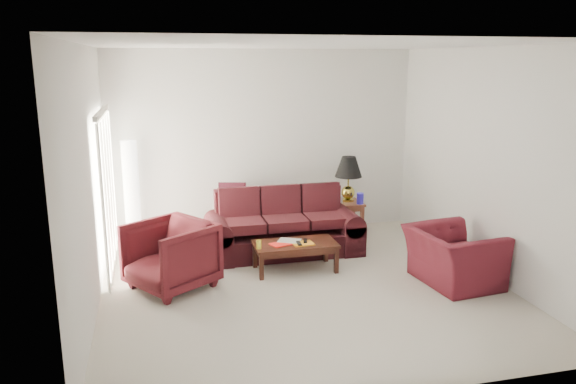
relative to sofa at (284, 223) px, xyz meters
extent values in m
plane|color=beige|center=(-0.04, -1.31, -0.47)|extent=(5.00, 5.00, 0.00)
cube|color=silver|center=(-2.46, -0.01, 0.61)|extent=(0.10, 2.00, 2.16)
cube|color=black|center=(-0.64, 0.82, 0.26)|extent=(0.47, 0.31, 0.44)
cube|color=silver|center=(1.00, 0.48, 0.17)|extent=(0.16, 0.09, 0.15)
cylinder|color=#211AAE|center=(1.38, 0.46, 0.19)|extent=(0.15, 0.15, 0.18)
cube|color=white|center=(1.00, 0.82, 0.18)|extent=(0.18, 0.20, 0.06)
imported|color=#400E13|center=(-1.68, -0.95, -0.03)|extent=(1.30, 1.30, 0.86)
imported|color=#49101A|center=(1.86, -1.64, -0.11)|extent=(1.07, 1.20, 0.71)
cube|color=red|center=(-0.22, -0.75, -0.06)|extent=(0.31, 0.27, 0.01)
cube|color=silver|center=(-0.07, -0.65, -0.06)|extent=(0.37, 0.33, 0.02)
cube|color=#F6A21C|center=(0.08, -0.80, -0.06)|extent=(0.29, 0.23, 0.02)
cube|color=black|center=(0.02, -0.83, -0.04)|extent=(0.06, 0.17, 0.02)
cube|color=black|center=(0.13, -0.74, -0.04)|extent=(0.09, 0.17, 0.02)
cylinder|color=gold|center=(-0.53, -0.84, -0.01)|extent=(0.07, 0.07, 0.11)
camera|label=1|loc=(-1.83, -7.77, 2.36)|focal=35.00mm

